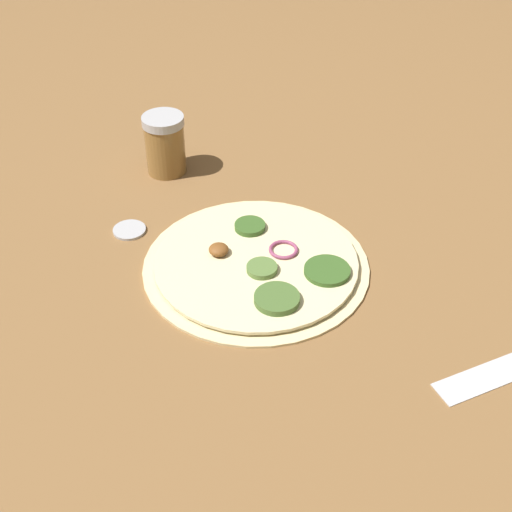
{
  "coord_description": "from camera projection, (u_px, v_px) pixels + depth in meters",
  "views": [
    {
      "loc": [
        0.62,
        0.17,
        0.54
      ],
      "look_at": [
        0.0,
        0.0,
        0.02
      ],
      "focal_mm": 50.0,
      "sensor_mm": 36.0,
      "label": 1
    }
  ],
  "objects": [
    {
      "name": "loose_cap",
      "position": [
        129.0,
        229.0,
        0.89
      ],
      "size": [
        0.04,
        0.04,
        0.01
      ],
      "color": "#B2B2B7",
      "rests_on": "ground_plane"
    },
    {
      "name": "pizza",
      "position": [
        258.0,
        264.0,
        0.84
      ],
      "size": [
        0.27,
        0.27,
        0.02
      ],
      "color": "beige",
      "rests_on": "ground_plane"
    },
    {
      "name": "ground_plane",
      "position": [
        256.0,
        267.0,
        0.84
      ],
      "size": [
        3.0,
        3.0,
        0.0
      ],
      "primitive_type": "plane",
      "color": "brown"
    },
    {
      "name": "spice_jar",
      "position": [
        165.0,
        144.0,
        0.98
      ],
      "size": [
        0.06,
        0.06,
        0.08
      ],
      "color": "olive",
      "rests_on": "ground_plane"
    }
  ]
}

